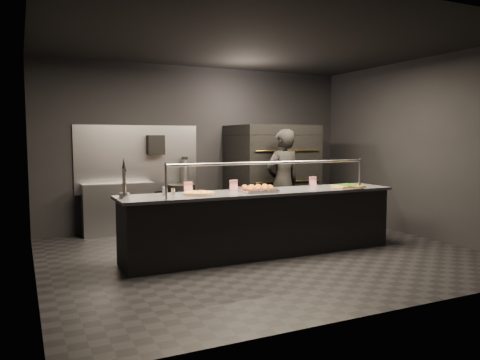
{
  "coord_description": "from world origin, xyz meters",
  "views": [
    {
      "loc": [
        -3.12,
        -5.86,
        1.68
      ],
      "look_at": [
        -0.26,
        0.2,
        1.07
      ],
      "focal_mm": 35.0,
      "sensor_mm": 36.0,
      "label": 1
    }
  ],
  "objects_px": {
    "service_counter": "(262,223)",
    "towel_dispenser": "(156,145)",
    "slider_tray_a": "(258,190)",
    "worker": "(283,183)",
    "beer_tap": "(124,187)",
    "round_pizza": "(199,193)",
    "trash_bin": "(181,208)",
    "prep_shelf": "(118,209)",
    "square_pizza": "(348,186)",
    "fire_extinguisher": "(185,171)",
    "pizza_oven": "(271,175)",
    "slider_tray_b": "(257,188)"
  },
  "relations": [
    {
      "from": "service_counter",
      "to": "towel_dispenser",
      "type": "height_order",
      "value": "towel_dispenser"
    },
    {
      "from": "slider_tray_a",
      "to": "towel_dispenser",
      "type": "bearing_deg",
      "value": 107.99
    },
    {
      "from": "worker",
      "to": "beer_tap",
      "type": "bearing_deg",
      "value": 12.56
    },
    {
      "from": "beer_tap",
      "to": "round_pizza",
      "type": "height_order",
      "value": "beer_tap"
    },
    {
      "from": "beer_tap",
      "to": "trash_bin",
      "type": "xyz_separation_m",
      "value": [
        1.41,
        2.06,
        -0.64
      ]
    },
    {
      "from": "prep_shelf",
      "to": "square_pizza",
      "type": "bearing_deg",
      "value": -39.47
    },
    {
      "from": "prep_shelf",
      "to": "fire_extinguisher",
      "type": "height_order",
      "value": "fire_extinguisher"
    },
    {
      "from": "towel_dispenser",
      "to": "trash_bin",
      "type": "xyz_separation_m",
      "value": [
        0.36,
        -0.34,
        -1.12
      ]
    },
    {
      "from": "pizza_oven",
      "to": "trash_bin",
      "type": "distance_m",
      "value": 1.83
    },
    {
      "from": "round_pizza",
      "to": "worker",
      "type": "bearing_deg",
      "value": 27.41
    },
    {
      "from": "fire_extinguisher",
      "to": "square_pizza",
      "type": "distance_m",
      "value": 3.1
    },
    {
      "from": "fire_extinguisher",
      "to": "slider_tray_a",
      "type": "xyz_separation_m",
      "value": [
        0.25,
        -2.47,
        -0.11
      ]
    },
    {
      "from": "prep_shelf",
      "to": "worker",
      "type": "bearing_deg",
      "value": -27.37
    },
    {
      "from": "service_counter",
      "to": "slider_tray_b",
      "type": "xyz_separation_m",
      "value": [
        -0.0,
        0.15,
        0.49
      ]
    },
    {
      "from": "slider_tray_b",
      "to": "beer_tap",
      "type": "bearing_deg",
      "value": -175.45
    },
    {
      "from": "towel_dispenser",
      "to": "worker",
      "type": "height_order",
      "value": "worker"
    },
    {
      "from": "towel_dispenser",
      "to": "worker",
      "type": "relative_size",
      "value": 0.19
    },
    {
      "from": "slider_tray_a",
      "to": "worker",
      "type": "xyz_separation_m",
      "value": [
        1.03,
        1.08,
        -0.04
      ]
    },
    {
      "from": "pizza_oven",
      "to": "slider_tray_a",
      "type": "relative_size",
      "value": 3.97
    },
    {
      "from": "towel_dispenser",
      "to": "square_pizza",
      "type": "height_order",
      "value": "towel_dispenser"
    },
    {
      "from": "square_pizza",
      "to": "worker",
      "type": "height_order",
      "value": "worker"
    },
    {
      "from": "pizza_oven",
      "to": "slider_tray_a",
      "type": "height_order",
      "value": "pizza_oven"
    },
    {
      "from": "pizza_oven",
      "to": "slider_tray_b",
      "type": "xyz_separation_m",
      "value": [
        -1.2,
        -1.75,
        -0.02
      ]
    },
    {
      "from": "slider_tray_b",
      "to": "square_pizza",
      "type": "bearing_deg",
      "value": -12.09
    },
    {
      "from": "slider_tray_b",
      "to": "square_pizza",
      "type": "xyz_separation_m",
      "value": [
        1.4,
        -0.3,
        -0.01
      ]
    },
    {
      "from": "prep_shelf",
      "to": "square_pizza",
      "type": "relative_size",
      "value": 2.35
    },
    {
      "from": "towel_dispenser",
      "to": "round_pizza",
      "type": "height_order",
      "value": "towel_dispenser"
    },
    {
      "from": "service_counter",
      "to": "slider_tray_b",
      "type": "height_order",
      "value": "service_counter"
    },
    {
      "from": "towel_dispenser",
      "to": "round_pizza",
      "type": "bearing_deg",
      "value": -91.21
    },
    {
      "from": "beer_tap",
      "to": "round_pizza",
      "type": "bearing_deg",
      "value": 2.08
    },
    {
      "from": "trash_bin",
      "to": "service_counter",
      "type": "bearing_deg",
      "value": -75.14
    },
    {
      "from": "pizza_oven",
      "to": "round_pizza",
      "type": "xyz_separation_m",
      "value": [
        -2.15,
        -1.87,
        -0.03
      ]
    },
    {
      "from": "towel_dispenser",
      "to": "round_pizza",
      "type": "xyz_separation_m",
      "value": [
        -0.05,
        -2.36,
        -0.61
      ]
    },
    {
      "from": "slider_tray_b",
      "to": "square_pizza",
      "type": "distance_m",
      "value": 1.43
    },
    {
      "from": "towel_dispenser",
      "to": "pizza_oven",
      "type": "bearing_deg",
      "value": -13.14
    },
    {
      "from": "towel_dispenser",
      "to": "worker",
      "type": "xyz_separation_m",
      "value": [
        1.83,
        -1.38,
        -0.64
      ]
    },
    {
      "from": "slider_tray_a",
      "to": "slider_tray_b",
      "type": "height_order",
      "value": "same"
    },
    {
      "from": "worker",
      "to": "fire_extinguisher",
      "type": "bearing_deg",
      "value": -54.1
    },
    {
      "from": "towel_dispenser",
      "to": "trash_bin",
      "type": "bearing_deg",
      "value": -43.63
    },
    {
      "from": "pizza_oven",
      "to": "prep_shelf",
      "type": "bearing_deg",
      "value": 171.46
    },
    {
      "from": "pizza_oven",
      "to": "slider_tray_b",
      "type": "height_order",
      "value": "pizza_oven"
    },
    {
      "from": "round_pizza",
      "to": "trash_bin",
      "type": "bearing_deg",
      "value": 78.64
    },
    {
      "from": "fire_extinguisher",
      "to": "round_pizza",
      "type": "bearing_deg",
      "value": -104.21
    },
    {
      "from": "beer_tap",
      "to": "square_pizza",
      "type": "relative_size",
      "value": 1.0
    },
    {
      "from": "pizza_oven",
      "to": "trash_bin",
      "type": "xyz_separation_m",
      "value": [
        -1.74,
        0.15,
        -0.54
      ]
    },
    {
      "from": "slider_tray_a",
      "to": "slider_tray_b",
      "type": "distance_m",
      "value": 0.24
    },
    {
      "from": "towel_dispenser",
      "to": "trash_bin",
      "type": "relative_size",
      "value": 0.41
    },
    {
      "from": "slider_tray_a",
      "to": "trash_bin",
      "type": "height_order",
      "value": "slider_tray_a"
    },
    {
      "from": "prep_shelf",
      "to": "slider_tray_b",
      "type": "bearing_deg",
      "value": -53.6
    },
    {
      "from": "beer_tap",
      "to": "slider_tray_b",
      "type": "relative_size",
      "value": 0.95
    }
  ]
}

